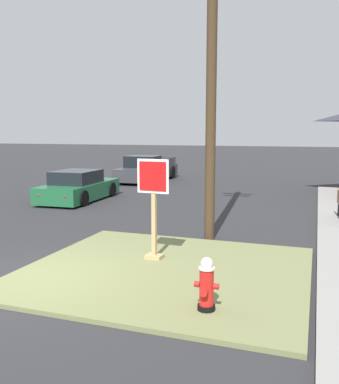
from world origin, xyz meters
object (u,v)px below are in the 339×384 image
Objects in this scene: stop_sign at (154,211)px; manhole_cover at (95,250)px; utility_pole at (212,21)px; pickup_truck_charcoal at (147,170)px; fire_hydrant at (206,285)px; parked_sedan_green at (79,187)px.

stop_sign is 2.01m from manhole_cover.
stop_sign is at bearing -105.35° from utility_pole.
pickup_truck_charcoal is at bearing 119.33° from utility_pole.
manhole_cover is at bearing 142.67° from fire_hydrant.
fire_hydrant reaches higher than manhole_cover.
parked_sedan_green is 0.41× the size of utility_pole.
manhole_cover is 7.75m from parked_sedan_green.
utility_pole is (-1.09, 4.57, 5.01)m from fire_hydrant.
pickup_truck_charcoal is (0.00, 7.37, 0.07)m from parked_sedan_green.
utility_pole is at bearing -33.61° from parked_sedan_green.
fire_hydrant is 0.16× the size of pickup_truck_charcoal.
utility_pole reaches higher than manhole_cover.
manhole_cover is at bearing 168.03° from stop_sign.
parked_sedan_green is (-5.97, 6.75, -0.58)m from stop_sign.
stop_sign reaches higher than parked_sedan_green.
stop_sign is 3.08× the size of manhole_cover.
fire_hydrant is 0.39× the size of stop_sign.
fire_hydrant is 0.19× the size of parked_sedan_green.
parked_sedan_green is (-7.71, 8.97, 0.07)m from fire_hydrant.
pickup_truck_charcoal is at bearing 112.92° from stop_sign.
utility_pole reaches higher than pickup_truck_charcoal.
parked_sedan_green is at bearing 130.67° from fire_hydrant.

